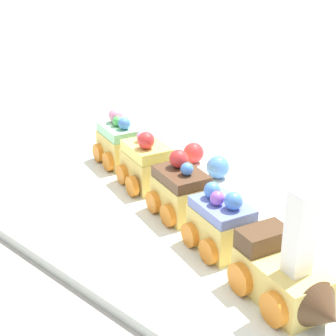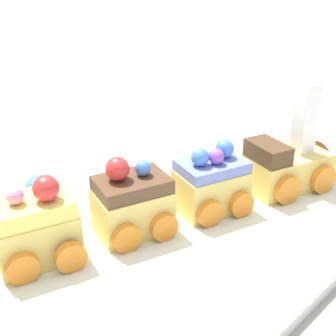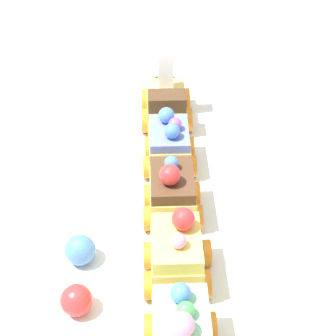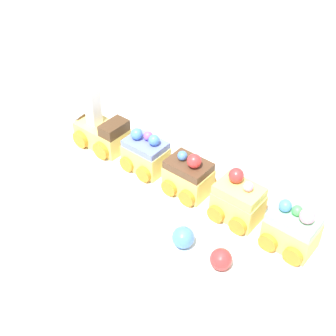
{
  "view_description": "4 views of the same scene",
  "coord_description": "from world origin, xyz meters",
  "views": [
    {
      "loc": [
        0.37,
        -0.43,
        0.33
      ],
      "look_at": [
        -0.03,
        -0.01,
        0.08
      ],
      "focal_mm": 60.0,
      "sensor_mm": 36.0,
      "label": 1
    },
    {
      "loc": [
        -0.27,
        -0.27,
        0.26
      ],
      "look_at": [
        0.03,
        0.01,
        0.06
      ],
      "focal_mm": 50.0,
      "sensor_mm": 36.0,
      "label": 2
    },
    {
      "loc": [
        -0.44,
        0.16,
        0.43
      ],
      "look_at": [
        0.04,
        -0.01,
        0.02
      ],
      "focal_mm": 60.0,
      "sensor_mm": 36.0,
      "label": 3
    },
    {
      "loc": [
        -0.19,
        0.52,
        0.5
      ],
      "look_at": [
        0.0,
        0.03,
        0.06
      ],
      "focal_mm": 50.0,
      "sensor_mm": 36.0,
      "label": 4
    }
  ],
  "objects": [
    {
      "name": "cake_car_blueberry",
      "position": [
        0.06,
        -0.02,
        0.04
      ],
      "size": [
        0.08,
        0.08,
        0.07
      ],
      "rotation": [
        0.0,
        0.0,
        -0.31
      ],
      "color": "#EACC66",
      "rests_on": "display_board"
    },
    {
      "name": "cake_car_mint",
      "position": [
        -0.19,
        0.06,
        0.04
      ],
      "size": [
        0.08,
        0.08,
        0.08
      ],
      "rotation": [
        0.0,
        0.0,
        -0.31
      ],
      "color": "#EACC66",
      "rests_on": "display_board"
    },
    {
      "name": "gumball_red",
      "position": [
        -0.11,
        0.13,
        0.03
      ],
      "size": [
        0.03,
        0.03,
        0.03
      ],
      "primitive_type": "sphere",
      "color": "red",
      "rests_on": "display_board"
    },
    {
      "name": "gumball_blue",
      "position": [
        -0.05,
        0.12,
        0.03
      ],
      "size": [
        0.03,
        0.03,
        0.03
      ],
      "primitive_type": "sphere",
      "color": "#4C84E0",
      "rests_on": "display_board"
    },
    {
      "name": "cake_car_chocolate",
      "position": [
        -0.02,
        0.01,
        0.04
      ],
      "size": [
        0.08,
        0.08,
        0.08
      ],
      "rotation": [
        0.0,
        0.0,
        -0.31
      ],
      "color": "#EACC66",
      "rests_on": "display_board"
    },
    {
      "name": "display_board",
      "position": [
        0.0,
        0.0,
        0.01
      ],
      "size": [
        0.83,
        0.32,
        0.01
      ],
      "primitive_type": "cube",
      "color": "silver",
      "rests_on": "ground_plane"
    },
    {
      "name": "cake_car_lemon",
      "position": [
        -0.11,
        0.04,
        0.04
      ],
      "size": [
        0.08,
        0.08,
        0.08
      ],
      "rotation": [
        0.0,
        0.0,
        -0.31
      ],
      "color": "#EACC66",
      "rests_on": "display_board"
    },
    {
      "name": "cake_train_locomotive",
      "position": [
        0.16,
        -0.05,
        0.04
      ],
      "size": [
        0.12,
        0.09,
        0.12
      ],
      "rotation": [
        0.0,
        0.0,
        -0.31
      ],
      "color": "#EACC66",
      "rests_on": "display_board"
    },
    {
      "name": "ground_plane",
      "position": [
        0.0,
        0.0,
        0.0
      ],
      "size": [
        10.0,
        10.0,
        0.0
      ],
      "primitive_type": "plane",
      "color": "gray"
    }
  ]
}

